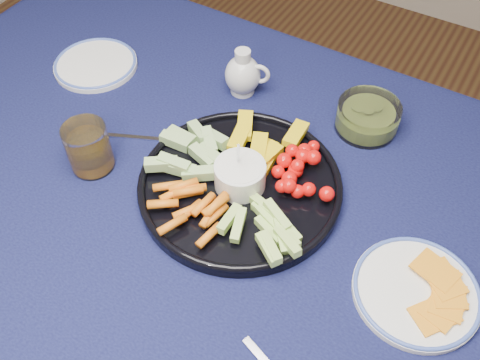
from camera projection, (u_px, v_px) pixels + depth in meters
The scene contains 8 objects.
dining_table at pixel (242, 260), 0.96m from camera, with size 1.67×1.07×0.75m.
crudite_platter at pixel (239, 182), 0.93m from camera, with size 0.36×0.36×0.11m.
creamer_pitcher at pixel (243, 75), 1.08m from camera, with size 0.09×0.07×0.10m.
pickle_bowl at pixel (367, 118), 1.03m from camera, with size 0.12×0.12×0.06m.
cheese_plate at pixel (417, 291), 0.81m from camera, with size 0.19×0.19×0.02m.
juice_tumbler at pixel (89, 150), 0.95m from camera, with size 0.08×0.08×0.09m.
fork_left at pixel (146, 138), 1.03m from camera, with size 0.14×0.07×0.00m.
side_plate_extra at pixel (96, 64), 1.16m from camera, with size 0.18×0.18×0.01m.
Camera 1 is at (0.26, -0.43, 1.48)m, focal length 40.00 mm.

